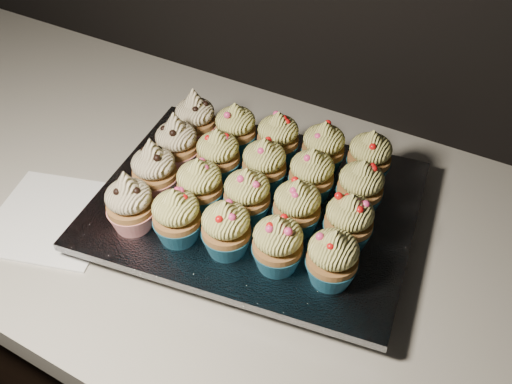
% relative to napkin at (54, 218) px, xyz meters
% --- Properties ---
extents(cabinet, '(2.40, 0.60, 0.86)m').
position_rel_napkin_xyz_m(cabinet, '(0.17, 0.15, -0.47)').
color(cabinet, black).
rests_on(cabinet, ground).
extents(worktop, '(2.44, 0.64, 0.04)m').
position_rel_napkin_xyz_m(worktop, '(0.17, 0.15, -0.02)').
color(worktop, beige).
rests_on(worktop, cabinet).
extents(napkin, '(0.21, 0.21, 0.00)m').
position_rel_napkin_xyz_m(napkin, '(0.00, 0.00, 0.00)').
color(napkin, white).
rests_on(napkin, worktop).
extents(baking_tray, '(0.44, 0.36, 0.02)m').
position_rel_napkin_xyz_m(baking_tray, '(0.25, 0.15, 0.01)').
color(baking_tray, black).
rests_on(baking_tray, worktop).
extents(foil_lining, '(0.48, 0.40, 0.01)m').
position_rel_napkin_xyz_m(foil_lining, '(0.25, 0.15, 0.03)').
color(foil_lining, silver).
rests_on(foil_lining, baking_tray).
extents(cupcake_0, '(0.06, 0.06, 0.10)m').
position_rel_napkin_xyz_m(cupcake_0, '(0.13, 0.02, 0.07)').
color(cupcake_0, red).
rests_on(cupcake_0, foil_lining).
extents(cupcake_1, '(0.06, 0.06, 0.08)m').
position_rel_napkin_xyz_m(cupcake_1, '(0.20, 0.04, 0.07)').
color(cupcake_1, '#195875').
rests_on(cupcake_1, foil_lining).
extents(cupcake_2, '(0.06, 0.06, 0.08)m').
position_rel_napkin_xyz_m(cupcake_2, '(0.26, 0.05, 0.07)').
color(cupcake_2, '#195875').
rests_on(cupcake_2, foil_lining).
extents(cupcake_3, '(0.06, 0.06, 0.08)m').
position_rel_napkin_xyz_m(cupcake_3, '(0.33, 0.06, 0.07)').
color(cupcake_3, '#195875').
rests_on(cupcake_3, foil_lining).
extents(cupcake_4, '(0.06, 0.06, 0.08)m').
position_rel_napkin_xyz_m(cupcake_4, '(0.40, 0.07, 0.07)').
color(cupcake_4, '#195875').
rests_on(cupcake_4, foil_lining).
extents(cupcake_5, '(0.06, 0.06, 0.10)m').
position_rel_napkin_xyz_m(cupcake_5, '(0.12, 0.09, 0.07)').
color(cupcake_5, red).
rests_on(cupcake_5, foil_lining).
extents(cupcake_6, '(0.06, 0.06, 0.08)m').
position_rel_napkin_xyz_m(cupcake_6, '(0.19, 0.10, 0.07)').
color(cupcake_6, '#195875').
rests_on(cupcake_6, foil_lining).
extents(cupcake_7, '(0.06, 0.06, 0.08)m').
position_rel_napkin_xyz_m(cupcake_7, '(0.25, 0.11, 0.07)').
color(cupcake_7, '#195875').
rests_on(cupcake_7, foil_lining).
extents(cupcake_8, '(0.06, 0.06, 0.08)m').
position_rel_napkin_xyz_m(cupcake_8, '(0.32, 0.13, 0.07)').
color(cupcake_8, '#195875').
rests_on(cupcake_8, foil_lining).
extents(cupcake_9, '(0.06, 0.06, 0.08)m').
position_rel_napkin_xyz_m(cupcake_9, '(0.39, 0.14, 0.07)').
color(cupcake_9, '#195875').
rests_on(cupcake_9, foil_lining).
extents(cupcake_10, '(0.06, 0.06, 0.10)m').
position_rel_napkin_xyz_m(cupcake_10, '(0.11, 0.16, 0.07)').
color(cupcake_10, red).
rests_on(cupcake_10, foil_lining).
extents(cupcake_11, '(0.06, 0.06, 0.08)m').
position_rel_napkin_xyz_m(cupcake_11, '(0.18, 0.17, 0.07)').
color(cupcake_11, '#195875').
rests_on(cupcake_11, foil_lining).
extents(cupcake_12, '(0.06, 0.06, 0.08)m').
position_rel_napkin_xyz_m(cupcake_12, '(0.24, 0.18, 0.07)').
color(cupcake_12, '#195875').
rests_on(cupcake_12, foil_lining).
extents(cupcake_13, '(0.06, 0.06, 0.08)m').
position_rel_napkin_xyz_m(cupcake_13, '(0.31, 0.19, 0.07)').
color(cupcake_13, '#195875').
rests_on(cupcake_13, foil_lining).
extents(cupcake_14, '(0.06, 0.06, 0.08)m').
position_rel_napkin_xyz_m(cupcake_14, '(0.38, 0.20, 0.07)').
color(cupcake_14, '#195875').
rests_on(cupcake_14, foil_lining).
extents(cupcake_15, '(0.06, 0.06, 0.10)m').
position_rel_napkin_xyz_m(cupcake_15, '(0.10, 0.22, 0.07)').
color(cupcake_15, red).
rests_on(cupcake_15, foil_lining).
extents(cupcake_16, '(0.06, 0.06, 0.08)m').
position_rel_napkin_xyz_m(cupcake_16, '(0.17, 0.23, 0.07)').
color(cupcake_16, '#195875').
rests_on(cupcake_16, foil_lining).
extents(cupcake_17, '(0.06, 0.06, 0.08)m').
position_rel_napkin_xyz_m(cupcake_17, '(0.23, 0.24, 0.07)').
color(cupcake_17, '#195875').
rests_on(cupcake_17, foil_lining).
extents(cupcake_18, '(0.06, 0.06, 0.08)m').
position_rel_napkin_xyz_m(cupcake_18, '(0.30, 0.26, 0.07)').
color(cupcake_18, '#195875').
rests_on(cupcake_18, foil_lining).
extents(cupcake_19, '(0.06, 0.06, 0.08)m').
position_rel_napkin_xyz_m(cupcake_19, '(0.36, 0.27, 0.07)').
color(cupcake_19, '#195875').
rests_on(cupcake_19, foil_lining).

